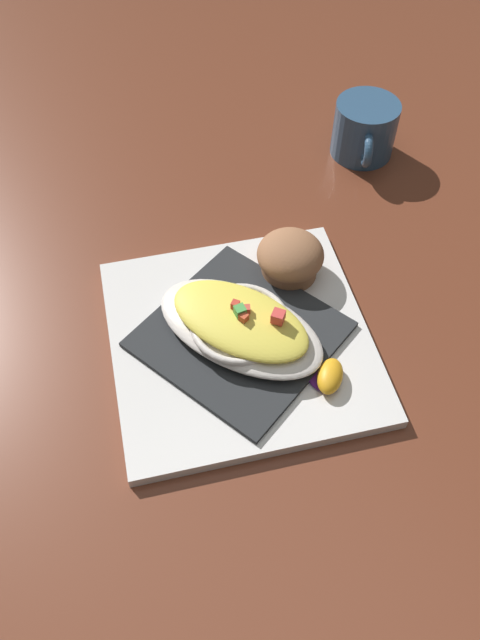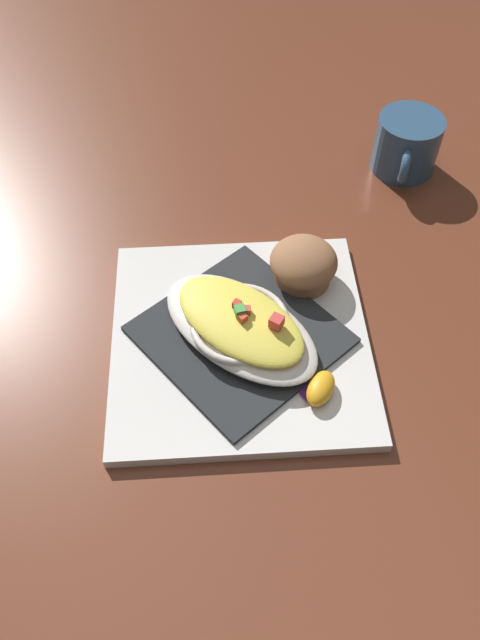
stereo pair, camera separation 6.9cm
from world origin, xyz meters
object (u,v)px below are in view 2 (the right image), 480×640
Objects in this scene: muffin at (303,264)px; square_plate at (240,340)px; coffee_mug at (406,147)px; gratin_dish at (240,324)px; orange_garnish at (319,387)px.

square_plate is at bearing -59.06° from muffin.
gratin_dish is at bearing -54.42° from coffee_mug.
gratin_dish is at bearing -148.64° from orange_garnish.
square_plate is at bearing -54.44° from coffee_mug.
orange_garnish is (0.15, -0.04, -0.02)m from muffin.
square_plate is 4.63× the size of orange_garnish.
gratin_dish reaches higher than orange_garnish.
gratin_dish is (0.00, 0.00, 0.03)m from square_plate.
orange_garnish is at bearing -14.60° from muffin.
square_plate is 0.12m from muffin.
muffin reaches higher than orange_garnish.
gratin_dish is 3.63× the size of orange_garnish.
coffee_mug is (-0.23, 0.32, 0.03)m from square_plate.
gratin_dish and muffin have the same top height.
coffee_mug is at bearing 125.56° from square_plate.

